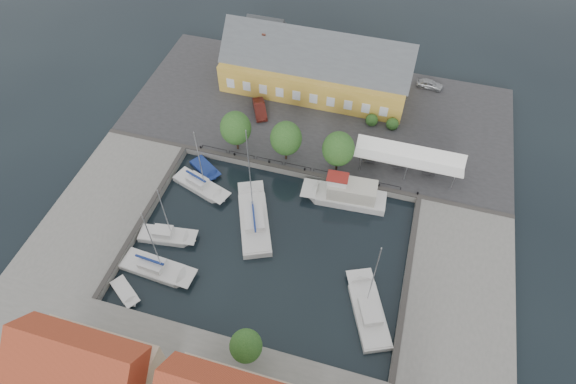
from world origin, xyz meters
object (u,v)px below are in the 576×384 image
at_px(tent_canopy, 409,156).
at_px(trawler, 347,195).
at_px(launch_nw, 205,169).
at_px(west_boat_d, 157,269).
at_px(warehouse, 312,67).
at_px(car_silver, 430,84).
at_px(west_boat_c, 167,236).
at_px(launch_sw, 125,292).
at_px(west_boat_a, 201,186).
at_px(east_boat_c, 368,312).
at_px(car_red, 260,109).
at_px(center_sailboat, 254,221).

distance_m(tent_canopy, trawler, 9.65).
bearing_deg(launch_nw, west_boat_d, -87.78).
xyz_separation_m(warehouse, west_boat_d, (-9.13, -36.69, -4.16)).
xyz_separation_m(car_silver, west_boat_c, (-27.89, -36.81, -1.43)).
bearing_deg(launch_sw, car_silver, 57.03).
relative_size(west_boat_a, launch_nw, 2.16).
bearing_deg(west_boat_d, launch_nw, 92.22).
height_order(east_boat_c, launch_nw, east_boat_c).
distance_m(west_boat_a, west_boat_d, 13.04).
bearing_deg(east_boat_c, west_boat_d, -176.50).
relative_size(car_red, trawler, 0.42).
bearing_deg(launch_sw, east_boat_c, 10.98).
height_order(car_red, west_boat_c, west_boat_c).
bearing_deg(car_silver, west_boat_d, 150.84).
xyz_separation_m(warehouse, east_boat_c, (15.40, -35.19, -4.17)).
xyz_separation_m(tent_canopy, trawler, (-6.66, -6.46, -2.67)).
xyz_separation_m(car_silver, west_boat_a, (-27.02, -28.26, -1.42)).
bearing_deg(west_boat_c, east_boat_c, -6.71).
height_order(car_silver, car_red, car_red).
height_order(car_silver, trawler, trawler).
xyz_separation_m(center_sailboat, launch_sw, (-10.82, -13.28, -0.27)).
xyz_separation_m(warehouse, tent_canopy, (16.60, -13.86, -0.74)).
relative_size(east_boat_c, west_boat_d, 1.01).
xyz_separation_m(car_red, launch_sw, (-5.47, -31.95, -1.69)).
distance_m(warehouse, west_boat_c, 33.97).
height_order(tent_canopy, launch_sw, tent_canopy).
relative_size(car_silver, east_boat_c, 0.34).
bearing_deg(tent_canopy, launch_sw, -136.42).
xyz_separation_m(west_boat_d, launch_sw, (-2.12, -3.67, -0.18)).
height_order(warehouse, center_sailboat, center_sailboat).
distance_m(warehouse, launch_nw, 23.08).
distance_m(east_boat_c, west_boat_c, 25.54).
xyz_separation_m(car_red, center_sailboat, (5.35, -18.67, -1.42)).
bearing_deg(west_boat_a, tent_canopy, 20.87).
xyz_separation_m(east_boat_c, west_boat_d, (-24.53, -1.50, 0.01)).
bearing_deg(east_boat_c, center_sailboat, 152.89).
height_order(tent_canopy, east_boat_c, east_boat_c).
height_order(warehouse, east_boat_c, east_boat_c).
xyz_separation_m(west_boat_d, launch_nw, (-0.63, 16.23, -0.18)).
xyz_separation_m(warehouse, center_sailboat, (-0.44, -27.08, -4.07)).
relative_size(tent_canopy, launch_nw, 2.71).
xyz_separation_m(trawler, east_boat_c, (5.46, -14.87, -0.76)).
relative_size(car_silver, center_sailboat, 0.27).
xyz_separation_m(center_sailboat, west_boat_c, (-9.53, -5.12, -0.10)).
relative_size(warehouse, launch_sw, 6.41).
bearing_deg(launch_sw, trawler, 43.40).
bearing_deg(west_boat_d, launch_sw, -120.03).
bearing_deg(warehouse, tent_canopy, -39.86).
bearing_deg(trawler, tent_canopy, 44.16).
distance_m(tent_canopy, car_red, 23.11).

